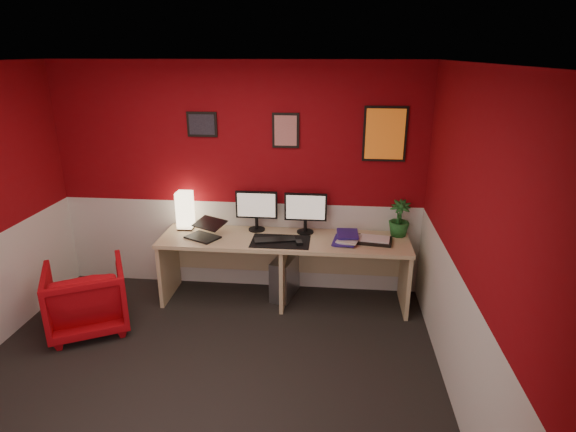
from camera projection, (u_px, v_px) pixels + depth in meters
The scene contains 25 objects.
ground at pixel (201, 382), 3.86m from camera, with size 4.00×3.50×0.01m, color black.
ceiling at pixel (177, 63), 3.03m from camera, with size 4.00×3.50×0.01m, color white.
wall_back at pixel (238, 180), 5.09m from camera, with size 4.00×0.01×2.50m, color maroon.
wall_front at pixel (57, 415), 1.81m from camera, with size 4.00×0.01×2.50m, color maroon.
wall_right at pixel (471, 253), 3.26m from camera, with size 0.01×3.50×2.50m, color maroon.
wainscot_back at pixel (240, 244), 5.34m from camera, with size 4.00×0.01×1.00m, color silver.
wainscot_right at pixel (457, 344), 3.51m from camera, with size 0.01×3.50×1.00m, color silver.
desk at pixel (284, 270), 5.01m from camera, with size 2.60×0.65×0.73m, color #CCB683.
shoji_lamp at pixel (185, 211), 5.09m from camera, with size 0.16×0.16×0.40m, color #FFE5B2.
laptop at pixel (202, 228), 4.86m from camera, with size 0.33×0.23×0.22m, color black.
monitor_left at pixel (256, 205), 5.02m from camera, with size 0.45×0.06×0.58m, color black.
monitor_right at pixel (306, 207), 4.95m from camera, with size 0.45×0.06×0.58m, color black.
desk_mat at pixel (281, 241), 4.81m from camera, with size 0.60×0.38×0.01m, color black.
keyboard at pixel (275, 240), 4.82m from camera, with size 0.42×0.14×0.02m, color black.
mouse at pixel (299, 243), 4.73m from camera, with size 0.06×0.10×0.03m, color black.
book_bottom at pixel (333, 240), 4.81m from camera, with size 0.23×0.30×0.03m, color navy.
book_middle at pixel (339, 238), 4.81m from camera, with size 0.21×0.28×0.02m, color silver.
book_top at pixel (337, 234), 4.84m from camera, with size 0.22×0.29×0.03m, color navy.
zen_tray at pixel (374, 241), 4.80m from camera, with size 0.35×0.25×0.03m, color black.
potted_plant at pixel (399, 218), 4.90m from camera, with size 0.22×0.22×0.39m, color #19591E.
pc_tower at pixel (285, 277), 5.17m from camera, with size 0.20×0.45×0.45m, color #99999E.
armchair at pixel (87, 297), 4.52m from camera, with size 0.71×0.73×0.66m, color #B5080F.
art_left at pixel (202, 124), 4.91m from camera, with size 0.32×0.02×0.26m, color black.
art_center at pixel (286, 130), 4.85m from camera, with size 0.28×0.02×0.36m, color red.
art_right at pixel (385, 134), 4.76m from camera, with size 0.44×0.02×0.56m, color orange.
Camera 1 is at (1.03, -3.10, 2.57)m, focal length 29.28 mm.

